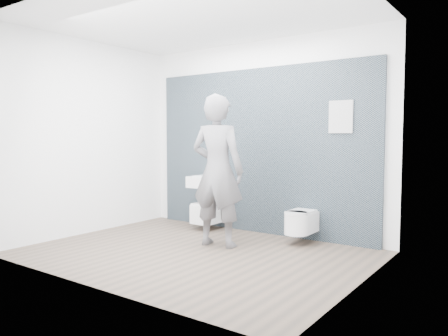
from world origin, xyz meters
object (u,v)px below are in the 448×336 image
Objects in this scene: washbasin at (209,182)px; visitor at (217,171)px; toilet_square at (208,211)px; toilet_rounded at (300,222)px.

visitor is (0.73, -0.78, 0.24)m from washbasin.
toilet_rounded is at bearing -1.27° from toilet_square.
toilet_square is 0.34× the size of visitor.
visitor reaches higher than washbasin.
washbasin is at bearing 90.00° from toilet_square.
visitor is at bearing -45.98° from toilet_square.
toilet_rounded is (1.55, -0.03, 0.02)m from toilet_square.
washbasin is 1.61m from toilet_rounded.
toilet_square is 1.27m from visitor.
washbasin is at bearing 177.95° from toilet_rounded.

